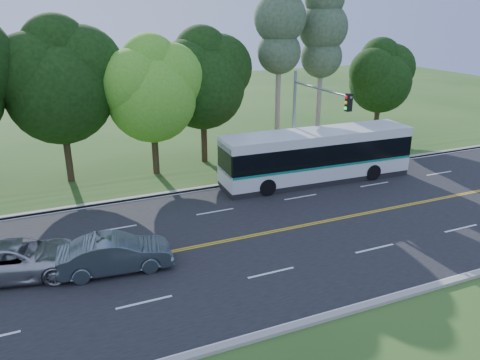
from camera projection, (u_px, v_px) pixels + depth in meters
name	position (u px, v px, depth m)	size (l,w,h in m)	color
ground	(249.00, 237.00, 23.37)	(120.00, 120.00, 0.00)	#28511B
road	(249.00, 236.00, 23.36)	(60.00, 14.00, 0.02)	black
curb_north	(202.00, 188.00, 29.51)	(60.00, 0.30, 0.15)	#9F9A90
curb_south	(328.00, 317.00, 17.17)	(60.00, 0.30, 0.15)	#9F9A90
grass_verge	(193.00, 179.00, 31.12)	(60.00, 4.00, 0.10)	#28511B
lane_markings	(247.00, 237.00, 23.32)	(57.60, 13.82, 0.00)	gold
tree_row	(97.00, 75.00, 29.61)	(44.70, 9.10, 13.84)	black
bougainvillea_hedge	(295.00, 160.00, 32.80)	(9.50, 2.25, 1.50)	#970C43
traffic_signal	(309.00, 113.00, 28.81)	(0.42, 6.10, 7.00)	gray
transit_bus	(317.00, 157.00, 30.38)	(12.83, 3.21, 3.33)	silver
sedan	(115.00, 254.00, 20.10)	(1.67, 4.79, 1.58)	#536164
suv	(17.00, 259.00, 19.70)	(2.57, 5.57, 1.55)	#B2B5B7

